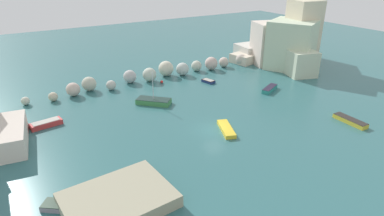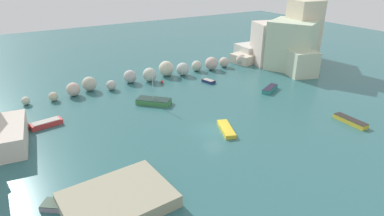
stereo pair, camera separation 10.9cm
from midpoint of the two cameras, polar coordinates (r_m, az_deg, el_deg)
cove_water at (r=40.94m, az=3.88°, el=-3.83°), size 160.00×160.00×0.00m
cliff_headland_right at (r=69.19m, az=16.33°, el=10.69°), size 18.67×19.58×12.61m
rock_breakwater at (r=59.16m, az=-5.07°, el=6.28°), size 41.74×3.99×2.73m
stone_dock at (r=29.66m, az=-12.69°, el=-15.34°), size 9.33×7.34×1.16m
channel_buoy at (r=56.78m, az=-5.20°, el=4.56°), size 0.50×0.50×0.50m
moored_boat_0 at (r=40.77m, az=6.05°, el=-3.65°), size 2.82×4.57×0.50m
moored_boat_1 at (r=48.49m, az=-6.62°, el=1.20°), size 4.94×4.92×4.91m
moored_boat_2 at (r=54.57m, az=13.47°, el=3.25°), size 4.09×2.77×0.68m
moored_boat_3 at (r=57.04m, az=2.95°, el=4.72°), size 1.72×2.51×0.47m
moored_boat_4 at (r=47.17m, az=25.92°, el=-2.03°), size 1.41×4.49×0.61m
moored_boat_5 at (r=45.61m, az=-24.00°, el=-2.48°), size 3.99×1.95×0.71m
moored_boat_6 at (r=31.13m, az=-22.33°, el=-15.39°), size 2.85×2.62×0.52m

